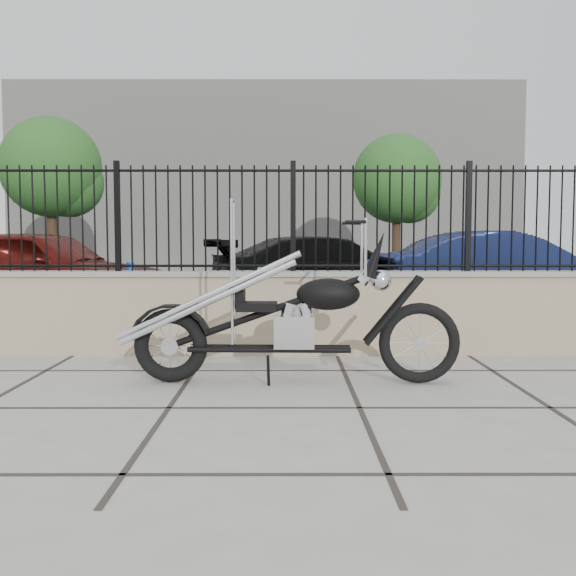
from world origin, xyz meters
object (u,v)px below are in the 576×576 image
Objects in this scene: chopper_motorcycle at (288,290)px; car_black at (330,271)px; car_red at (41,271)px; car_blue at (503,271)px.

car_black is at bearing 85.04° from chopper_motorcycle.
chopper_motorcycle reaches higher than car_red.
chopper_motorcycle is 0.64× the size of car_blue.
chopper_motorcycle is 0.63× the size of car_red.
car_blue reaches higher than car_black.
car_red is at bearing 90.26° from car_blue.
car_blue is (8.28, 0.62, -0.03)m from car_red.
chopper_motorcycle is at bearing -128.39° from car_red.
car_black is at bearing 70.00° from car_blue.
car_red is at bearing 88.51° from car_black.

